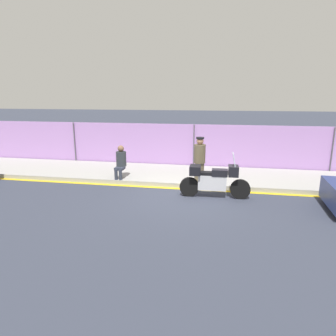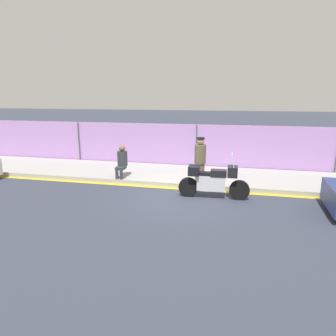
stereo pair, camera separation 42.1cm
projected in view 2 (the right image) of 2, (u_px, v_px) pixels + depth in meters
The scene contains 7 objects.
ground_plane at pixel (180, 197), 10.13m from camera, with size 120.00×120.00×0.00m, color #333847.
sidewalk at pixel (191, 176), 12.51m from camera, with size 43.95×3.08×0.17m.
curb_paint_stripe at pixel (185, 189), 10.98m from camera, with size 43.95×0.18×0.01m.
storefront_fence at pixel (197, 147), 13.82m from camera, with size 41.75×0.17×2.07m.
motorcycle at pixel (213, 180), 9.91m from camera, with size 2.35×0.53×1.54m.
officer_standing at pixel (200, 159), 11.23m from camera, with size 0.42×0.42×1.67m.
person_seated_on_curb at pixel (122, 160), 11.83m from camera, with size 0.40×0.67×1.28m.
Camera 2 is at (1.71, -9.46, 3.35)m, focal length 32.00 mm.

